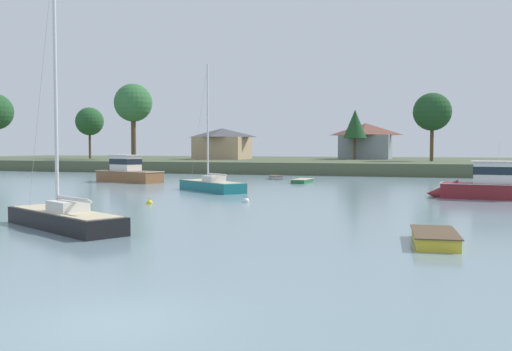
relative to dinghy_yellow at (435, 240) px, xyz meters
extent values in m
plane|color=gray|center=(-6.50, -12.74, -0.17)|extent=(418.01, 418.01, 0.00)
cube|color=#4C563D|center=(-6.50, 79.18, 0.68)|extent=(188.11, 53.65, 1.70)
cube|color=gold|center=(0.00, 0.00, -0.03)|extent=(1.92, 3.90, 0.67)
cube|color=brown|center=(0.00, 0.00, 0.31)|extent=(2.06, 4.06, 0.05)
cube|color=tan|center=(0.00, 0.00, 0.27)|extent=(1.39, 0.21, 0.03)
cube|color=#196B70|center=(-18.82, 22.61, -0.04)|extent=(7.70, 6.76, 1.43)
cube|color=#CCB78E|center=(-18.82, 22.61, 0.69)|extent=(7.16, 6.25, 0.04)
cube|color=silver|center=(-18.50, 22.36, 0.95)|extent=(2.28, 2.22, 0.48)
cylinder|color=silver|center=(-19.32, 23.01, 5.83)|extent=(0.16, 0.16, 10.23)
cylinder|color=silver|center=(-18.06, 22.01, 1.30)|extent=(2.61, 2.11, 0.13)
cylinder|color=silver|center=(-18.06, 22.01, 1.35)|extent=(2.36, 1.91, 0.14)
cylinder|color=#999999|center=(-20.58, 24.01, 5.80)|extent=(2.55, 2.03, 10.19)
cube|color=gray|center=(-18.69, 42.33, -0.04)|extent=(2.44, 3.37, 0.61)
cube|color=brown|center=(-18.69, 42.33, 0.27)|extent=(2.58, 3.53, 0.05)
cube|color=tan|center=(-18.69, 42.33, 0.23)|extent=(1.02, 0.53, 0.03)
cube|color=maroon|center=(4.42, 22.11, 0.09)|extent=(8.47, 3.30, 1.79)
cone|color=maroon|center=(0.30, 22.51, 0.09)|extent=(2.52, 2.48, 2.26)
cube|color=silver|center=(4.42, 22.11, 0.95)|extent=(8.65, 3.42, 0.05)
cube|color=silver|center=(4.27, 22.12, 1.78)|extent=(3.61, 2.33, 1.60)
cube|color=#19232D|center=(4.27, 22.12, 1.94)|extent=(3.68, 2.38, 0.58)
cube|color=beige|center=(4.27, 22.12, 2.61)|extent=(4.05, 2.69, 0.06)
cylinder|color=silver|center=(4.27, 22.12, 3.34)|extent=(0.03, 0.03, 1.39)
cube|color=brown|center=(-32.56, 32.14, 0.11)|extent=(8.82, 5.35, 1.93)
cone|color=brown|center=(-36.52, 33.61, 0.11)|extent=(3.02, 2.99, 2.31)
cube|color=silver|center=(-32.56, 32.14, 1.05)|extent=(9.01, 5.50, 0.05)
cube|color=silver|center=(-33.12, 32.35, 1.92)|extent=(3.54, 2.98, 1.69)
cube|color=#19232D|center=(-33.12, 32.35, 2.09)|extent=(3.61, 3.04, 0.61)
cube|color=beige|center=(-33.12, 32.35, 2.79)|extent=(4.00, 3.41, 0.06)
cylinder|color=silver|center=(-33.12, 32.35, 3.53)|extent=(0.03, 0.03, 1.41)
cube|color=#236B3D|center=(-14.00, 36.52, -0.05)|extent=(1.64, 3.73, 0.57)
cube|color=#C6B289|center=(-14.00, 36.52, 0.24)|extent=(1.76, 3.89, 0.05)
cube|color=tan|center=(-14.00, 36.52, 0.20)|extent=(1.27, 0.15, 0.03)
cube|color=black|center=(-16.60, -0.89, -0.05)|extent=(8.29, 5.74, 1.36)
cube|color=#CCB78E|center=(-16.60, -0.89, 0.65)|extent=(7.74, 5.29, 0.04)
cube|color=silver|center=(-16.24, -1.08, 0.92)|extent=(2.23, 2.03, 0.50)
cylinder|color=silver|center=(-17.19, -0.57, 6.60)|extent=(0.17, 0.17, 11.86)
cylinder|color=silver|center=(-15.73, -1.36, 1.27)|extent=(2.99, 1.68, 0.13)
cylinder|color=silver|center=(-15.73, -1.36, 1.32)|extent=(2.70, 1.53, 0.14)
cylinder|color=#999999|center=(-18.65, 0.21, 6.58)|extent=(2.95, 1.59, 11.81)
sphere|color=yellow|center=(-18.55, 10.94, -0.10)|extent=(0.41, 0.41, 0.41)
torus|color=#333338|center=(-18.55, 10.94, 0.15)|extent=(0.12, 0.12, 0.02)
sphere|color=white|center=(-12.66, 13.94, -0.09)|extent=(0.46, 0.46, 0.46)
torus|color=#333338|center=(-12.66, 13.94, 0.18)|extent=(0.12, 0.12, 0.02)
cylinder|color=brown|center=(-1.18, 68.64, 4.67)|extent=(0.55, 0.55, 6.28)
sphere|color=#1E4723|center=(-1.18, 68.64, 9.12)|extent=(5.82, 5.82, 5.82)
cylinder|color=brown|center=(-14.11, 76.59, 4.55)|extent=(0.51, 0.51, 6.04)
cone|color=#1E4723|center=(-14.11, 76.59, 7.73)|extent=(4.09, 4.09, 5.00)
cylinder|color=brown|center=(-50.67, 64.47, 5.72)|extent=(0.83, 0.83, 8.38)
sphere|color=#336B38|center=(-50.67, 64.47, 11.39)|extent=(6.57, 6.57, 6.57)
cylinder|color=brown|center=(-63.18, 69.91, 4.46)|extent=(0.43, 0.43, 5.86)
sphere|color=#235128|center=(-63.18, 69.91, 8.57)|extent=(5.28, 5.28, 5.28)
cube|color=gray|center=(-12.96, 82.40, 3.72)|extent=(8.86, 8.14, 4.38)
pyramid|color=brown|center=(-12.96, 82.40, 6.99)|extent=(9.57, 8.79, 2.15)
cube|color=tan|center=(-37.55, 73.17, 3.52)|extent=(8.80, 7.64, 3.98)
pyramid|color=#47474C|center=(-37.55, 73.17, 6.31)|extent=(9.50, 8.26, 1.59)
camera|label=1|loc=(0.19, -23.47, 3.64)|focal=40.11mm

